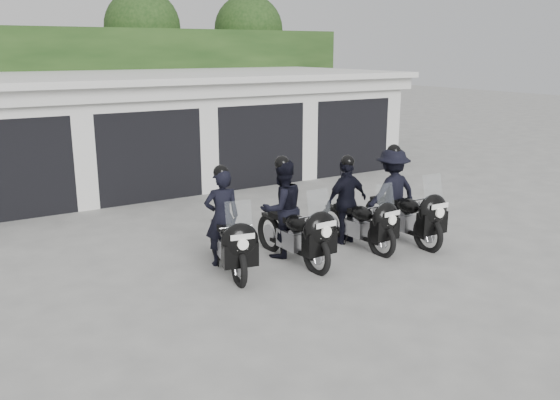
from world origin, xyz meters
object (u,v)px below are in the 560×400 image
police_bike_a (227,229)px  police_bike_b (288,216)px  police_bike_c (353,207)px  police_bike_d (398,198)px

police_bike_a → police_bike_b: (1.16, -0.08, 0.08)m
police_bike_c → police_bike_d: bearing=-12.9°
police_bike_c → police_bike_d: (0.99, -0.15, 0.07)m
police_bike_a → police_bike_d: 3.61m
police_bike_a → police_bike_d: police_bike_d is taller
police_bike_a → police_bike_b: police_bike_b is taller
police_bike_b → police_bike_d: bearing=-5.1°
police_bike_a → police_bike_c: bearing=10.3°
police_bike_b → police_bike_c: size_ratio=1.07×
police_bike_b → police_bike_c: 1.46m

